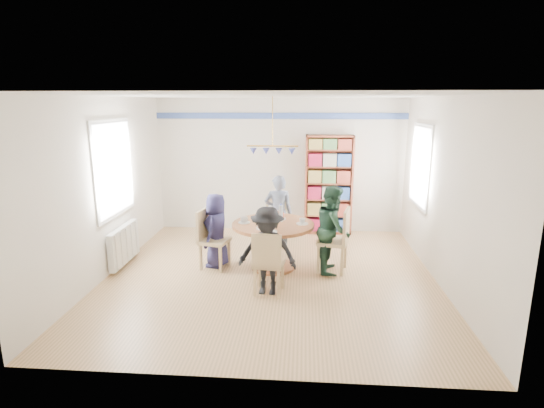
# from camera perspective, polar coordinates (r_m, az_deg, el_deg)

# --- Properties ---
(ground) EXTENTS (5.00, 5.00, 0.00)m
(ground) POSITION_cam_1_polar(r_m,az_deg,el_deg) (6.62, -0.27, -9.68)
(ground) COLOR tan
(room_shell) EXTENTS (5.00, 5.00, 5.00)m
(room_shell) POSITION_cam_1_polar(r_m,az_deg,el_deg) (7.04, -1.83, 5.66)
(room_shell) COLOR white
(room_shell) RESTS_ON ground
(radiator) EXTENTS (0.12, 1.00, 0.60)m
(radiator) POSITION_cam_1_polar(r_m,az_deg,el_deg) (7.36, -19.27, -5.16)
(radiator) COLOR silver
(radiator) RESTS_ON ground
(dining_table) EXTENTS (1.30, 1.30, 0.75)m
(dining_table) POSITION_cam_1_polar(r_m,az_deg,el_deg) (6.75, 0.15, -4.19)
(dining_table) COLOR brown
(dining_table) RESTS_ON ground
(chair_left) EXTENTS (0.51, 0.51, 0.96)m
(chair_left) POSITION_cam_1_polar(r_m,az_deg,el_deg) (6.87, -8.35, -4.28)
(chair_left) COLOR #CFB27F
(chair_left) RESTS_ON ground
(chair_right) EXTENTS (0.54, 0.54, 1.02)m
(chair_right) POSITION_cam_1_polar(r_m,az_deg,el_deg) (6.71, 8.89, -4.45)
(chair_right) COLOR #CFB27F
(chair_right) RESTS_ON ground
(chair_far) EXTENTS (0.46, 0.46, 0.89)m
(chair_far) POSITION_cam_1_polar(r_m,az_deg,el_deg) (7.77, 0.41, -2.33)
(chair_far) COLOR #CFB27F
(chair_far) RESTS_ON ground
(chair_near) EXTENTS (0.45, 0.45, 0.91)m
(chair_near) POSITION_cam_1_polar(r_m,az_deg,el_deg) (5.84, -0.55, -7.61)
(chair_near) COLOR #CFB27F
(chair_near) RESTS_ON ground
(person_left) EXTENTS (0.49, 0.65, 1.20)m
(person_left) POSITION_cam_1_polar(r_m,az_deg,el_deg) (6.90, -7.47, -3.52)
(person_left) COLOR #1C1A3B
(person_left) RESTS_ON ground
(person_right) EXTENTS (0.56, 0.70, 1.38)m
(person_right) POSITION_cam_1_polar(r_m,az_deg,el_deg) (6.67, 8.22, -3.36)
(person_right) COLOR #1B3627
(person_right) RESTS_ON ground
(person_far) EXTENTS (0.52, 0.36, 1.37)m
(person_far) POSITION_cam_1_polar(r_m,az_deg,el_deg) (7.57, 0.86, -1.22)
(person_far) COLOR gray
(person_far) RESTS_ON ground
(person_near) EXTENTS (0.85, 0.54, 1.24)m
(person_near) POSITION_cam_1_polar(r_m,az_deg,el_deg) (5.85, -0.62, -6.33)
(person_near) COLOR black
(person_near) RESTS_ON ground
(bookshelf) EXTENTS (0.95, 0.28, 1.99)m
(bookshelf) POSITION_cam_1_polar(r_m,az_deg,el_deg) (8.58, 7.62, 2.43)
(bookshelf) COLOR brown
(bookshelf) RESTS_ON ground
(tableware) EXTENTS (1.11, 1.11, 0.29)m
(tableware) POSITION_cam_1_polar(r_m,az_deg,el_deg) (6.70, -0.04, -2.02)
(tableware) COLOR white
(tableware) RESTS_ON dining_table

